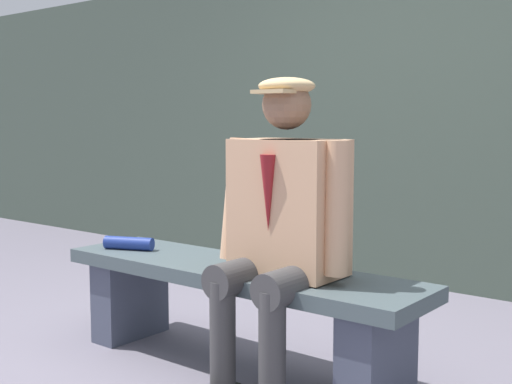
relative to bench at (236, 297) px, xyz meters
The scene contains 5 objects.
ground_plane 0.34m from the bench, ahead, with size 30.00×30.00×0.00m, color slate.
bench is the anchor object (origin of this frame).
seated_man 0.51m from the bench, 169.63° to the left, with size 0.64×0.61×1.34m.
rolled_magazine 0.71m from the bench, ahead, with size 0.07×0.07×0.26m, color navy.
stadium_wall 2.26m from the bench, 90.00° to the right, with size 12.00×0.24×2.35m, color #414F44.
Camera 1 is at (-1.97, 2.33, 1.16)m, focal length 46.91 mm.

